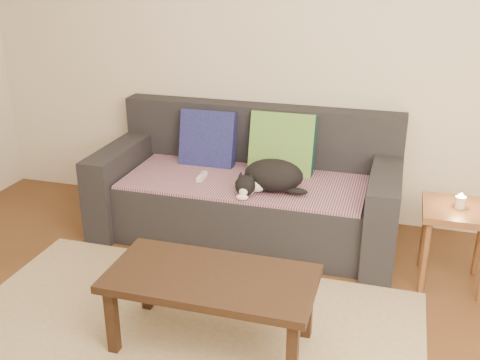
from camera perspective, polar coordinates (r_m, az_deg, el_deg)
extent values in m
cube|color=beige|center=(4.17, 2.51, 13.69)|extent=(4.50, 0.04, 2.60)
cube|color=#232328|center=(4.01, 0.52, -2.92)|extent=(1.70, 0.78, 0.42)
cube|color=#232328|center=(4.21, 2.04, 4.66)|extent=(2.10, 0.18, 0.45)
cube|color=#232328|center=(4.31, -11.72, -0.28)|extent=(0.20, 0.90, 0.60)
cube|color=#232328|center=(3.85, 14.30, -3.27)|extent=(0.20, 0.90, 0.60)
cube|color=#402444|center=(3.90, 0.45, -0.10)|extent=(1.66, 0.74, 0.02)
cube|color=#12144F|center=(4.17, -3.27, 4.24)|extent=(0.41, 0.20, 0.43)
cube|color=#0A4642|center=(4.03, 4.31, 3.56)|extent=(0.46, 0.22, 0.47)
ellipsoid|color=black|center=(3.70, 3.44, 0.49)|extent=(0.43, 0.35, 0.21)
sphere|color=black|center=(3.62, 0.54, -0.55)|extent=(0.16, 0.16, 0.14)
sphere|color=white|center=(3.57, 0.35, -1.20)|extent=(0.07, 0.07, 0.06)
ellipsoid|color=black|center=(3.63, 5.71, -1.14)|extent=(0.16, 0.08, 0.05)
cube|color=white|center=(3.92, -3.90, 0.34)|extent=(0.04, 0.15, 0.03)
cube|color=white|center=(3.71, 1.52, -0.88)|extent=(0.09, 0.15, 0.03)
cube|color=brown|center=(3.54, 21.35, -2.94)|extent=(0.41, 0.41, 0.04)
cylinder|color=brown|center=(3.49, 18.26, -7.58)|extent=(0.04, 0.04, 0.47)
cylinder|color=brown|center=(3.79, 18.20, -5.22)|extent=(0.04, 0.04, 0.47)
cylinder|color=brown|center=(3.82, 23.12, -5.69)|extent=(0.04, 0.04, 0.47)
cylinder|color=beige|center=(3.52, 21.47, -2.12)|extent=(0.06, 0.06, 0.07)
sphere|color=#FFBF59|center=(3.51, 21.57, -1.45)|extent=(0.02, 0.02, 0.02)
cube|color=tan|center=(3.02, -6.82, -16.78)|extent=(2.50, 1.80, 0.01)
cube|color=black|center=(2.83, -2.96, -9.99)|extent=(1.04, 0.52, 0.04)
cube|color=black|center=(2.96, -12.84, -13.80)|extent=(0.05, 0.05, 0.37)
cube|color=black|center=(2.70, 5.34, -17.30)|extent=(0.05, 0.05, 0.37)
cube|color=black|center=(3.25, -9.49, -10.03)|extent=(0.05, 0.05, 0.37)
cube|color=black|center=(3.01, 6.86, -12.69)|extent=(0.05, 0.05, 0.37)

